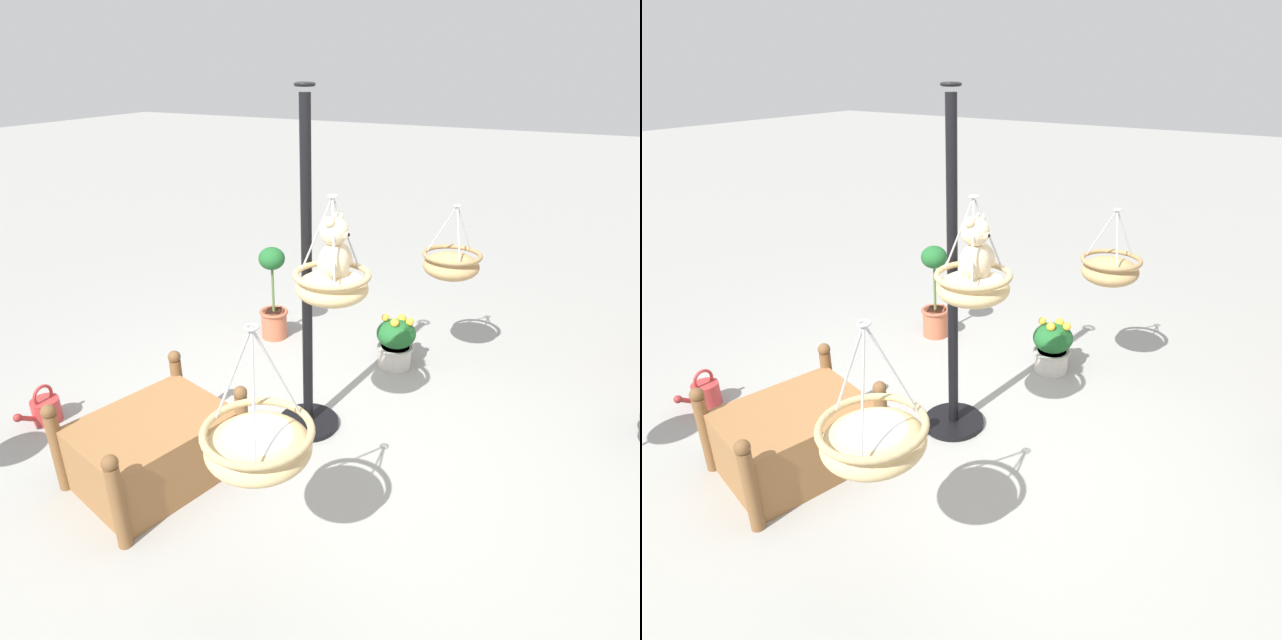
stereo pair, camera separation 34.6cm
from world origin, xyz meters
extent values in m
plane|color=gray|center=(0.00, 0.00, 0.00)|extent=(40.00, 40.00, 0.00)
cylinder|color=black|center=(-0.15, -0.12, 1.13)|extent=(0.07, 0.07, 2.26)
cylinder|color=black|center=(-0.15, -0.12, 0.02)|extent=(0.44, 0.44, 0.04)
torus|color=black|center=(-0.15, -0.12, 2.30)|extent=(0.12, 0.12, 0.02)
ellipsoid|color=tan|center=(0.00, 0.13, 1.17)|extent=(0.44, 0.44, 0.19)
torus|color=tan|center=(0.00, 0.13, 1.26)|extent=(0.47, 0.47, 0.04)
ellipsoid|color=silver|center=(0.00, 0.13, 1.19)|extent=(0.39, 0.39, 0.15)
cylinder|color=#B7B7BC|center=(0.09, 0.18, 1.50)|extent=(0.19, 0.12, 0.47)
cylinder|color=#B7B7BC|center=(-0.09, 0.18, 1.50)|extent=(0.19, 0.12, 0.47)
cylinder|color=#B7B7BC|center=(0.00, 0.03, 1.50)|extent=(0.01, 0.22, 0.47)
torus|color=#B7B7BC|center=(0.00, 0.13, 1.73)|extent=(0.06, 0.06, 0.01)
ellipsoid|color=beige|center=(0.00, 0.14, 1.33)|extent=(0.22, 0.19, 0.26)
sphere|color=beige|center=(0.00, 0.14, 1.53)|extent=(0.17, 0.17, 0.17)
ellipsoid|color=beige|center=(0.00, 0.21, 1.52)|extent=(0.08, 0.06, 0.05)
sphere|color=black|center=(0.00, 0.23, 1.52)|extent=(0.02, 0.02, 0.02)
sphere|color=beige|center=(-0.06, 0.14, 1.60)|extent=(0.06, 0.06, 0.06)
sphere|color=beige|center=(0.06, 0.14, 1.60)|extent=(0.06, 0.06, 0.06)
ellipsoid|color=beige|center=(-0.11, 0.17, 1.36)|extent=(0.07, 0.13, 0.16)
ellipsoid|color=beige|center=(0.12, 0.17, 1.36)|extent=(0.07, 0.13, 0.16)
ellipsoid|color=beige|center=(-0.06, 0.24, 1.24)|extent=(0.08, 0.15, 0.08)
ellipsoid|color=beige|center=(0.06, 0.24, 1.24)|extent=(0.08, 0.15, 0.08)
ellipsoid|color=tan|center=(-1.37, 0.53, 0.94)|extent=(0.44, 0.44, 0.21)
torus|color=#97794E|center=(-1.37, 0.53, 1.04)|extent=(0.47, 0.47, 0.04)
cylinder|color=#B7B7BC|center=(-1.28, 0.58, 1.23)|extent=(0.19, 0.12, 0.39)
cylinder|color=#B7B7BC|center=(-1.46, 0.58, 1.23)|extent=(0.19, 0.12, 0.39)
cylinder|color=#B7B7BC|center=(-1.37, 0.42, 1.23)|extent=(0.01, 0.21, 0.39)
torus|color=#B7B7BC|center=(-1.37, 0.53, 1.42)|extent=(0.06, 0.06, 0.01)
ellipsoid|color=tan|center=(1.15, 0.32, 0.86)|extent=(0.49, 0.49, 0.19)
torus|color=tan|center=(1.15, 0.32, 0.94)|extent=(0.51, 0.51, 0.04)
ellipsoid|color=silver|center=(1.15, 0.32, 0.88)|extent=(0.43, 0.43, 0.16)
cylinder|color=#B7B7BC|center=(1.24, 0.38, 1.20)|extent=(0.21, 0.13, 0.51)
cylinder|color=#B7B7BC|center=(1.05, 0.38, 1.20)|extent=(0.21, 0.13, 0.51)
cylinder|color=#B7B7BC|center=(1.15, 0.21, 1.20)|extent=(0.01, 0.23, 0.51)
torus|color=#B7B7BC|center=(1.15, 0.32, 1.45)|extent=(0.06, 0.06, 0.01)
cube|color=olive|center=(0.78, -0.72, 0.22)|extent=(1.02, 0.89, 0.43)
cube|color=#382819|center=(0.78, -0.72, 0.40)|extent=(0.90, 0.78, 0.06)
cylinder|color=brown|center=(0.44, -0.27, 0.27)|extent=(0.08, 0.08, 0.53)
cylinder|color=brown|center=(1.29, -0.50, 0.27)|extent=(0.08, 0.08, 0.53)
cylinder|color=brown|center=(0.27, -0.94, 0.27)|extent=(0.08, 0.08, 0.53)
cylinder|color=brown|center=(1.11, -1.16, 0.27)|extent=(0.08, 0.08, 0.53)
sphere|color=brown|center=(0.44, -0.27, 0.57)|extent=(0.09, 0.09, 0.09)
sphere|color=brown|center=(1.29, -0.50, 0.57)|extent=(0.09, 0.09, 0.09)
sphere|color=brown|center=(0.27, -0.94, 0.57)|extent=(0.09, 0.09, 0.09)
sphere|color=brown|center=(1.11, -1.16, 0.57)|extent=(0.09, 0.09, 0.09)
cylinder|color=#BC6042|center=(-1.26, -1.07, 0.14)|extent=(0.24, 0.24, 0.27)
torus|color=#A9573B|center=(-1.26, -1.07, 0.26)|extent=(0.27, 0.27, 0.03)
cylinder|color=#382819|center=(-1.26, -1.07, 0.26)|extent=(0.21, 0.21, 0.03)
cylinder|color=#4C6B38|center=(-1.26, -1.07, 0.48)|extent=(0.02, 0.02, 0.43)
ellipsoid|color=#1E5B28|center=(-1.26, -1.07, 0.79)|extent=(0.24, 0.24, 0.20)
cylinder|color=beige|center=(-1.25, 0.15, 0.10)|extent=(0.28, 0.28, 0.19)
torus|color=#BCB7AE|center=(-1.25, 0.15, 0.18)|extent=(0.31, 0.31, 0.03)
cylinder|color=#382819|center=(-1.25, 0.15, 0.18)|extent=(0.25, 0.25, 0.03)
ellipsoid|color=#1E5B28|center=(-1.25, 0.15, 0.31)|extent=(0.33, 0.33, 0.24)
sphere|color=gold|center=(-1.18, 0.15, 0.45)|extent=(0.07, 0.07, 0.07)
sphere|color=gold|center=(-1.25, 0.26, 0.45)|extent=(0.07, 0.07, 0.07)
sphere|color=gold|center=(-1.33, 0.16, 0.42)|extent=(0.08, 0.08, 0.08)
sphere|color=gold|center=(-1.24, 0.05, 0.45)|extent=(0.06, 0.06, 0.06)
cylinder|color=#B23333|center=(0.68, -1.86, 0.09)|extent=(0.20, 0.20, 0.18)
cylinder|color=#B23333|center=(0.82, -1.86, 0.11)|extent=(0.17, 0.04, 0.14)
sphere|color=maroon|center=(0.90, -1.86, 0.16)|extent=(0.06, 0.06, 0.06)
torus|color=#B23333|center=(0.68, -1.86, 0.22)|extent=(0.16, 0.02, 0.16)
camera|label=1|loc=(2.80, 1.47, 2.42)|focal=31.12mm
camera|label=2|loc=(2.63, 1.77, 2.42)|focal=31.12mm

